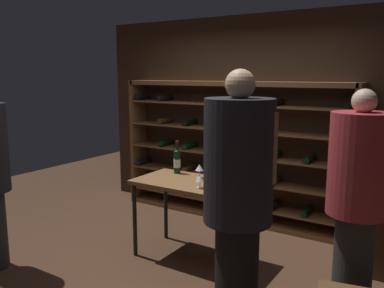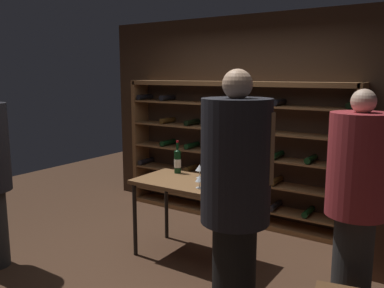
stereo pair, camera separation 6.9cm
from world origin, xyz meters
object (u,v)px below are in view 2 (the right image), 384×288
(tasting_table, at_px, (190,190))
(wine_glass_stemmed_center, at_px, (199,179))
(wine_bottle_red_label, at_px, (221,170))
(person_bystander_dark_jacket, at_px, (357,190))
(wine_bottle_amber_reserve, at_px, (178,161))
(wine_rack, at_px, (232,152))
(display_cabinet, at_px, (379,204))
(person_guest_plum_blouse, at_px, (235,191))
(wine_glass_stemmed_left, at_px, (200,168))

(tasting_table, height_order, wine_glass_stemmed_center, wine_glass_stemmed_center)
(wine_bottle_red_label, bearing_deg, person_bystander_dark_jacket, -1.75)
(tasting_table, height_order, person_bystander_dark_jacket, person_bystander_dark_jacket)
(wine_bottle_amber_reserve, bearing_deg, wine_glass_stemmed_center, -35.73)
(wine_rack, distance_m, tasting_table, 1.33)
(display_cabinet, height_order, wine_bottle_red_label, display_cabinet)
(person_guest_plum_blouse, height_order, wine_bottle_red_label, person_guest_plum_blouse)
(wine_bottle_red_label, distance_m, wine_bottle_amber_reserve, 0.65)
(display_cabinet, relative_size, wine_glass_stemmed_center, 11.26)
(wine_glass_stemmed_left, relative_size, wine_glass_stemmed_center, 1.16)
(wine_bottle_amber_reserve, xyz_separation_m, wine_glass_stemmed_left, (0.32, -0.05, -0.03))
(person_guest_plum_blouse, distance_m, display_cabinet, 1.72)
(wine_rack, distance_m, display_cabinet, 2.01)
(wine_bottle_red_label, relative_size, wine_glass_stemmed_left, 2.68)
(tasting_table, xyz_separation_m, display_cabinet, (1.71, 0.70, -0.04))
(wine_bottle_red_label, distance_m, wine_glass_stemmed_center, 0.26)
(person_bystander_dark_jacket, distance_m, wine_glass_stemmed_center, 1.42)
(wine_rack, bearing_deg, wine_bottle_amber_reserve, -95.92)
(person_guest_plum_blouse, bearing_deg, wine_bottle_red_label, -135.26)
(wine_rack, bearing_deg, display_cabinet, -17.74)
(wine_bottle_red_label, bearing_deg, tasting_table, -166.81)
(wine_glass_stemmed_left, xyz_separation_m, wine_glass_stemmed_center, (0.21, -0.33, -0.02))
(wine_bottle_red_label, xyz_separation_m, wine_bottle_amber_reserve, (-0.63, 0.14, -0.00))
(person_guest_plum_blouse, bearing_deg, person_bystander_dark_jacket, 150.09)
(wine_rack, bearing_deg, person_bystander_dark_jacket, -34.94)
(wine_rack, height_order, person_guest_plum_blouse, person_guest_plum_blouse)
(wine_bottle_red_label, distance_m, wine_glass_stemmed_left, 0.33)
(wine_bottle_red_label, xyz_separation_m, wine_glass_stemmed_left, (-0.31, 0.09, -0.04))
(wine_bottle_amber_reserve, bearing_deg, wine_rack, 84.08)
(tasting_table, bearing_deg, wine_glass_stemmed_left, 86.00)
(wine_glass_stemmed_left, bearing_deg, tasting_table, -94.00)
(person_bystander_dark_jacket, height_order, display_cabinet, person_bystander_dark_jacket)
(tasting_table, bearing_deg, wine_bottle_red_label, 13.19)
(tasting_table, relative_size, wine_bottle_amber_reserve, 3.08)
(tasting_table, height_order, display_cabinet, display_cabinet)
(wine_glass_stemmed_center, bearing_deg, person_guest_plum_blouse, -41.52)
(wine_rack, distance_m, wine_bottle_red_label, 1.34)
(person_bystander_dark_jacket, bearing_deg, wine_bottle_amber_reserve, -48.15)
(display_cabinet, relative_size, wine_bottle_red_label, 3.62)
(tasting_table, bearing_deg, person_guest_plum_blouse, -40.36)
(wine_rack, relative_size, wine_bottle_amber_reserve, 8.73)
(wine_glass_stemmed_left, bearing_deg, wine_bottle_amber_reserve, 171.07)
(display_cabinet, bearing_deg, wine_rack, 162.26)
(display_cabinet, relative_size, wine_bottle_amber_reserve, 3.82)
(wine_glass_stemmed_left, bearing_deg, person_guest_plum_blouse, -46.23)
(wine_rack, height_order, wine_glass_stemmed_center, wine_rack)
(tasting_table, relative_size, display_cabinet, 0.81)
(wine_rack, distance_m, wine_glass_stemmed_left, 1.16)
(wine_glass_stemmed_left, bearing_deg, person_bystander_dark_jacket, -4.76)
(person_guest_plum_blouse, bearing_deg, wine_glass_stemmed_center, -122.04)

